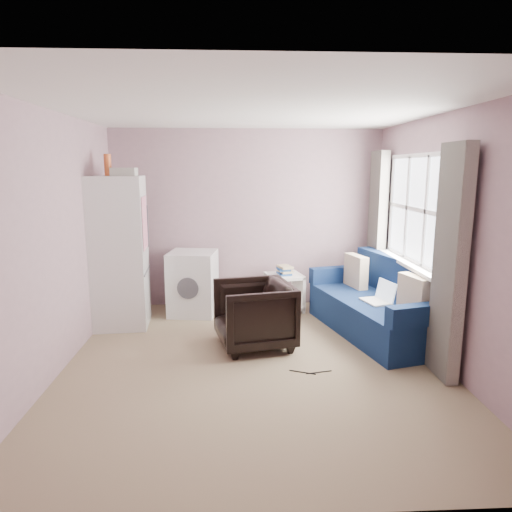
{
  "coord_description": "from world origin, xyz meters",
  "views": [
    {
      "loc": [
        -0.2,
        -4.37,
        1.96
      ],
      "look_at": [
        0.05,
        0.6,
        1.0
      ],
      "focal_mm": 32.0,
      "sensor_mm": 36.0,
      "label": 1
    }
  ],
  "objects_px": {
    "sofa": "(381,307)",
    "fridge": "(119,251)",
    "side_table": "(284,289)",
    "washing_machine": "(193,281)",
    "armchair": "(254,311)"
  },
  "relations": [
    {
      "from": "sofa",
      "to": "fridge",
      "type": "bearing_deg",
      "value": 157.7
    },
    {
      "from": "side_table",
      "to": "fridge",
      "type": "bearing_deg",
      "value": -166.64
    },
    {
      "from": "fridge",
      "to": "washing_machine",
      "type": "relative_size",
      "value": 2.48
    },
    {
      "from": "armchair",
      "to": "sofa",
      "type": "bearing_deg",
      "value": 90.47
    },
    {
      "from": "washing_machine",
      "to": "sofa",
      "type": "bearing_deg",
      "value": -12.84
    },
    {
      "from": "fridge",
      "to": "side_table",
      "type": "distance_m",
      "value": 2.26
    },
    {
      "from": "side_table",
      "to": "sofa",
      "type": "distance_m",
      "value": 1.42
    },
    {
      "from": "sofa",
      "to": "side_table",
      "type": "bearing_deg",
      "value": 124.23
    },
    {
      "from": "fridge",
      "to": "washing_machine",
      "type": "height_order",
      "value": "fridge"
    },
    {
      "from": "sofa",
      "to": "washing_machine",
      "type": "bearing_deg",
      "value": 145.06
    },
    {
      "from": "washing_machine",
      "to": "side_table",
      "type": "bearing_deg",
      "value": 10.93
    },
    {
      "from": "armchair",
      "to": "fridge",
      "type": "xyz_separation_m",
      "value": [
        -1.63,
        0.78,
        0.54
      ]
    },
    {
      "from": "side_table",
      "to": "sofa",
      "type": "relative_size",
      "value": 0.3
    },
    {
      "from": "fridge",
      "to": "sofa",
      "type": "distance_m",
      "value": 3.27
    },
    {
      "from": "armchair",
      "to": "side_table",
      "type": "bearing_deg",
      "value": 147.47
    }
  ]
}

